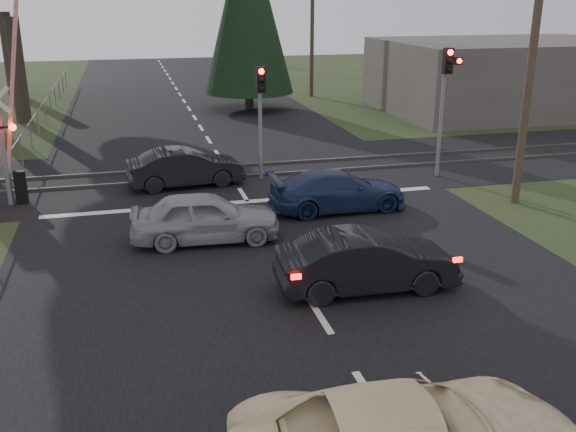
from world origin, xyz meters
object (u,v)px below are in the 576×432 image
object	(u,v)px
utility_pole_mid	(312,23)
dark_hatchback	(367,262)
traffic_signal_right	(446,87)
blue_sedan	(338,191)
utility_pole_far	(243,13)
dark_car_far	(186,168)
utility_pole_near	(532,55)
traffic_signal_center	(261,104)
silver_car	(205,217)
crossing_signal	(10,142)

from	to	relation	value
utility_pole_mid	dark_hatchback	world-z (taller)	utility_pole_mid
traffic_signal_right	blue_sedan	size ratio (longest dim) A/B	1.08
utility_pole_far	dark_hatchback	distance (m)	54.59
traffic_signal_right	utility_pole_far	bearing A→B (deg)	88.80
traffic_signal_right	utility_pole_mid	distance (m)	20.60
blue_sedan	dark_car_far	xyz separation A→B (m)	(-4.38, 3.86, 0.04)
dark_hatchback	utility_pole_near	bearing A→B (deg)	-53.11
utility_pole_mid	dark_car_far	xyz separation A→B (m)	(-10.27, -19.43, -4.06)
traffic_signal_center	silver_car	distance (m)	6.66
dark_car_far	utility_pole_far	bearing A→B (deg)	-18.91
silver_car	dark_hatchback	bearing A→B (deg)	-137.60
crossing_signal	utility_pole_near	size ratio (longest dim) A/B	0.77
utility_pole_mid	dark_car_far	bearing A→B (deg)	-117.85
traffic_signal_center	utility_pole_near	xyz separation A→B (m)	(7.50, -4.68, 1.92)
traffic_signal_right	silver_car	world-z (taller)	traffic_signal_right
utility_pole_near	silver_car	world-z (taller)	utility_pole_near
traffic_signal_right	dark_hatchback	bearing A→B (deg)	-125.96
utility_pole_mid	dark_car_far	distance (m)	22.35
utility_pole_mid	utility_pole_far	world-z (taller)	same
dark_hatchback	dark_car_far	world-z (taller)	dark_hatchback
traffic_signal_center	silver_car	world-z (taller)	traffic_signal_center
crossing_signal	utility_pole_mid	distance (m)	25.78
silver_car	blue_sedan	distance (m)	4.70
crossing_signal	dark_car_far	distance (m)	5.73
dark_car_far	silver_car	bearing A→B (deg)	174.05
utility_pole_near	utility_pole_far	world-z (taller)	same
utility_pole_mid	dark_car_far	world-z (taller)	utility_pole_mid
blue_sedan	traffic_signal_right	bearing A→B (deg)	-62.09
traffic_signal_right	traffic_signal_center	distance (m)	6.68
utility_pole_far	dark_car_far	distance (m)	45.79
silver_car	dark_car_far	world-z (taller)	silver_car
utility_pole_mid	crossing_signal	bearing A→B (deg)	-127.97
crossing_signal	traffic_signal_center	distance (m)	8.36
utility_pole_mid	silver_car	xyz separation A→B (m)	(-10.27, -25.00, -4.03)
utility_pole_far	traffic_signal_center	bearing A→B (deg)	-99.60
silver_car	traffic_signal_center	bearing A→B (deg)	-22.31
blue_sedan	utility_pole_near	bearing A→B (deg)	-98.20
utility_pole_mid	silver_car	distance (m)	27.33
utility_pole_near	utility_pole_mid	xyz separation A→B (m)	(0.00, 24.00, 0.00)
crossing_signal	utility_pole_near	xyz separation A→B (m)	(15.77, -3.79, 2.67)
traffic_signal_center	utility_pole_near	world-z (taller)	utility_pole_near
traffic_signal_right	silver_car	size ratio (longest dim) A/B	1.16
traffic_signal_right	utility_pole_far	size ratio (longest dim) A/B	0.52
dark_car_far	crossing_signal	bearing A→B (deg)	92.15
traffic_signal_right	utility_pole_far	xyz separation A→B (m)	(0.95, 45.53, 1.41)
utility_pole_mid	silver_car	world-z (taller)	utility_pole_mid
crossing_signal	utility_pole_mid	bearing A→B (deg)	52.03
traffic_signal_center	silver_car	bearing A→B (deg)	-116.03
silver_car	utility_pole_mid	bearing A→B (deg)	-18.62
utility_pole_far	dark_hatchback	size ratio (longest dim) A/B	2.18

